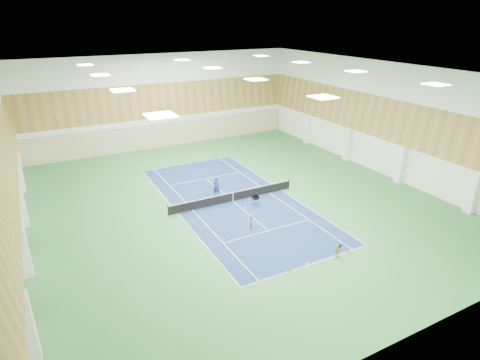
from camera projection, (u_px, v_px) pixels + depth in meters
name	position (u px, v px, depth m)	size (l,w,h in m)	color
ground	(233.00, 201.00, 38.18)	(40.00, 40.00, 0.00)	#307237
room_shell	(233.00, 141.00, 35.89)	(36.00, 40.00, 12.00)	white
wood_cladding	(232.00, 119.00, 35.12)	(36.00, 40.00, 8.00)	#A27C3C
ceiling_light_grid	(232.00, 73.00, 33.63)	(21.40, 25.40, 0.06)	white
court_surface	(233.00, 201.00, 38.18)	(10.97, 23.77, 0.01)	navy
tennis_balls_scatter	(233.00, 201.00, 38.16)	(10.57, 22.77, 0.07)	#D4E927
tennis_net	(233.00, 196.00, 37.97)	(12.80, 0.10, 1.10)	black
back_curtain	(166.00, 134.00, 53.69)	(35.40, 0.16, 3.20)	#C6B793
door_left_a	(23.00, 298.00, 23.46)	(0.08, 1.80, 2.20)	#593319
door_left_b	(20.00, 236.00, 29.99)	(0.08, 1.80, 2.20)	#593319
coach	(216.00, 186.00, 39.06)	(0.72, 0.47, 1.97)	navy
child_court	(252.00, 222.00, 33.14)	(0.57, 0.44, 1.17)	#9D9DA5
child_apron	(337.00, 251.00, 29.16)	(0.62, 0.26, 1.06)	tan
ball_cart	(255.00, 200.00, 37.22)	(0.55, 0.55, 0.96)	black
cone_svc_a	(222.00, 238.00, 31.60)	(0.22, 0.22, 0.24)	orange
cone_svc_b	(258.00, 236.00, 31.96)	(0.18, 0.18, 0.20)	#D7630B
cone_svc_c	(282.00, 223.00, 34.01)	(0.20, 0.20, 0.22)	#E5440C
cone_svc_d	(308.00, 220.00, 34.46)	(0.18, 0.18, 0.19)	orange
cone_base_a	(260.00, 277.00, 26.90)	(0.22, 0.22, 0.25)	orange
cone_base_b	(290.00, 270.00, 27.72)	(0.22, 0.22, 0.24)	#D64E0B
cone_base_c	(315.00, 257.00, 29.16)	(0.18, 0.18, 0.20)	#E73B0C
cone_base_d	(349.00, 251.00, 29.88)	(0.21, 0.21, 0.23)	#FC460D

